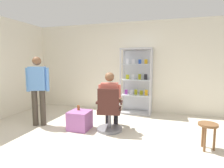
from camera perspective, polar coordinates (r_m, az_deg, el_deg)
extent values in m
plane|color=beige|center=(3.18, -8.96, -21.39)|extent=(7.20, 7.20, 0.00)
cube|color=silver|center=(5.65, 4.16, 5.30)|extent=(6.00, 0.10, 2.70)
cylinder|color=#B7B7BC|center=(5.20, 2.64, 0.76)|extent=(0.05, 0.05, 1.90)
cylinder|color=#B7B7BC|center=(5.06, 12.02, 0.45)|extent=(0.05, 0.05, 1.90)
cylinder|color=#B7B7BC|center=(5.58, 3.65, 1.17)|extent=(0.05, 0.05, 1.90)
cylinder|color=#B7B7BC|center=(5.46, 12.37, 0.90)|extent=(0.05, 0.05, 1.90)
cube|color=#B7B7BC|center=(5.29, 7.79, 10.90)|extent=(0.90, 0.45, 0.04)
cube|color=#B7B7BC|center=(5.48, 7.47, -8.88)|extent=(0.90, 0.45, 0.04)
cube|color=silver|center=(5.52, 7.98, 1.05)|extent=(0.84, 0.02, 1.80)
cube|color=silver|center=(5.36, 7.56, -3.42)|extent=(0.82, 0.39, 0.02)
cube|color=purple|center=(5.38, 4.49, -2.51)|extent=(0.08, 0.05, 0.14)
cube|color=silver|center=(5.42, 6.12, -2.55)|extent=(0.08, 0.04, 0.12)
cube|color=#999919|center=(5.37, 7.54, -2.53)|extent=(0.08, 0.04, 0.15)
cube|color=#999919|center=(5.37, 9.22, -2.68)|extent=(0.09, 0.05, 0.12)
cube|color=gold|center=(5.29, 10.72, -2.67)|extent=(0.08, 0.05, 0.16)
cube|color=silver|center=(5.30, 7.63, 1.37)|extent=(0.82, 0.39, 0.02)
cube|color=#999919|center=(5.36, 4.90, 2.24)|extent=(0.09, 0.05, 0.13)
cube|color=silver|center=(5.29, 6.59, 2.28)|extent=(0.07, 0.04, 0.15)
cube|color=#999919|center=(5.29, 8.69, 2.26)|extent=(0.08, 0.06, 0.15)
cube|color=black|center=(5.30, 10.56, 2.23)|extent=(0.09, 0.04, 0.15)
cube|color=silver|center=(5.28, 7.71, 6.24)|extent=(0.82, 0.39, 0.02)
cube|color=silver|center=(5.29, 4.83, 7.16)|extent=(0.08, 0.04, 0.15)
cube|color=silver|center=(5.26, 6.70, 7.07)|extent=(0.08, 0.05, 0.13)
cube|color=#264CB2|center=(5.28, 8.76, 6.97)|extent=(0.08, 0.04, 0.12)
cube|color=gold|center=(5.25, 10.64, 6.96)|extent=(0.09, 0.04, 0.13)
cylinder|color=slate|center=(4.13, -0.75, -13.98)|extent=(0.56, 0.56, 0.06)
cylinder|color=slate|center=(4.07, -0.75, -11.28)|extent=(0.07, 0.07, 0.41)
cube|color=#3F1E19|center=(4.00, -0.76, -8.21)|extent=(0.56, 0.56, 0.10)
cube|color=#3F1E19|center=(3.73, -1.18, -4.96)|extent=(0.45, 0.16, 0.45)
cube|color=#3F1E19|center=(3.93, 3.01, -5.78)|extent=(0.09, 0.30, 0.04)
cube|color=#3F1E19|center=(4.00, -4.48, -5.59)|extent=(0.09, 0.30, 0.04)
cylinder|color=black|center=(4.16, 0.97, -6.21)|extent=(0.21, 0.42, 0.14)
cylinder|color=black|center=(4.42, 1.22, -9.17)|extent=(0.11, 0.11, 0.56)
cylinder|color=black|center=(4.18, -1.78, -6.14)|extent=(0.21, 0.42, 0.14)
cylinder|color=black|center=(4.44, -1.38, -9.09)|extent=(0.11, 0.11, 0.56)
cube|color=#BF594C|center=(3.92, -0.77, -3.27)|extent=(0.39, 0.28, 0.50)
sphere|color=brown|center=(3.88, -0.78, 2.27)|extent=(0.20, 0.20, 0.20)
cylinder|color=#BF594C|center=(3.89, 2.15, -2.31)|extent=(0.09, 0.09, 0.28)
cylinder|color=brown|center=(4.11, 2.34, -4.95)|extent=(0.13, 0.31, 0.08)
cylinder|color=#BF594C|center=(3.94, -3.65, -2.20)|extent=(0.09, 0.09, 0.28)
cylinder|color=brown|center=(4.16, -3.19, -4.82)|extent=(0.13, 0.31, 0.08)
cube|color=#9E599E|center=(4.21, -10.11, -11.14)|extent=(0.45, 0.45, 0.41)
cylinder|color=brown|center=(4.25, -10.51, -7.35)|extent=(0.06, 0.06, 0.11)
cylinder|color=#3F382D|center=(4.69, -23.08, -6.95)|extent=(0.13, 0.13, 0.85)
cylinder|color=#598CCC|center=(4.62, -24.96, 1.25)|extent=(0.09, 0.09, 0.55)
cylinder|color=#3F382D|center=(4.65, -20.93, -6.99)|extent=(0.13, 0.13, 0.85)
cylinder|color=#598CCC|center=(4.51, -19.74, 1.36)|extent=(0.09, 0.09, 0.55)
cube|color=#598CCC|center=(4.56, -22.40, 1.62)|extent=(0.42, 0.35, 0.55)
sphere|color=brown|center=(4.54, -22.63, 6.71)|extent=(0.20, 0.20, 0.20)
cylinder|color=brown|center=(3.55, 28.00, -11.20)|extent=(0.32, 0.32, 0.04)
cylinder|color=brown|center=(3.65, 29.54, -14.68)|extent=(0.04, 0.04, 0.43)
cylinder|color=brown|center=(3.71, 26.65, -14.20)|extent=(0.04, 0.04, 0.43)
cylinder|color=brown|center=(3.53, 27.19, -15.28)|extent=(0.04, 0.04, 0.43)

